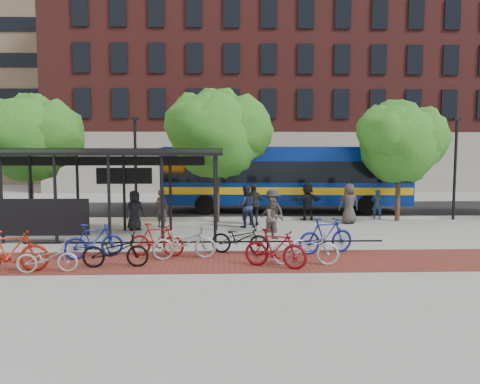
{
  "coord_description": "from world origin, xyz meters",
  "views": [
    {
      "loc": [
        -2.67,
        -19.56,
        3.51
      ],
      "look_at": [
        -1.92,
        1.79,
        1.6
      ],
      "focal_mm": 35.0,
      "sensor_mm": 36.0,
      "label": 1
    }
  ],
  "objects_px": {
    "bike_9": "(275,248)",
    "pedestrian_5": "(307,202)",
    "tree_a": "(31,135)",
    "pedestrian_2": "(245,206)",
    "bike_5": "(157,240)",
    "pedestrian_1": "(162,208)",
    "pedestrian_4": "(253,204)",
    "pedestrian_9": "(272,211)",
    "bus": "(284,175)",
    "tree_b": "(219,131)",
    "bike_4": "(116,250)",
    "lamp_post_left": "(136,166)",
    "bike_2": "(47,257)",
    "bike_8": "(240,238)",
    "bike_10": "(305,248)",
    "bike_3": "(94,241)",
    "bus_shelter": "(88,163)",
    "pedestrian_7": "(377,204)",
    "bike_11": "(326,236)",
    "lamp_post_right": "(455,165)",
    "bike_1": "(10,252)",
    "tree_c": "(401,139)",
    "bike_6": "(184,243)",
    "pedestrian_6": "(349,204)",
    "pedestrian_8": "(274,219)",
    "pedestrian_0": "(135,210)"
  },
  "relations": [
    {
      "from": "bike_4",
      "to": "pedestrian_9",
      "type": "height_order",
      "value": "pedestrian_9"
    },
    {
      "from": "bike_9",
      "to": "bike_6",
      "type": "bearing_deg",
      "value": 91.34
    },
    {
      "from": "bus_shelter",
      "to": "bike_1",
      "type": "height_order",
      "value": "bus_shelter"
    },
    {
      "from": "bike_8",
      "to": "bike_9",
      "type": "xyz_separation_m",
      "value": [
        0.99,
        -1.92,
        0.06
      ]
    },
    {
      "from": "bus_shelter",
      "to": "lamp_post_left",
      "type": "bearing_deg",
      "value": 74.47
    },
    {
      "from": "pedestrian_2",
      "to": "pedestrian_5",
      "type": "height_order",
      "value": "pedestrian_2"
    },
    {
      "from": "tree_b",
      "to": "bike_4",
      "type": "relative_size",
      "value": 3.3
    },
    {
      "from": "lamp_post_right",
      "to": "pedestrian_6",
      "type": "xyz_separation_m",
      "value": [
        -5.67,
        -1.13,
        -1.78
      ]
    },
    {
      "from": "bike_5",
      "to": "bike_6",
      "type": "xyz_separation_m",
      "value": [
        0.95,
        -0.43,
        -0.01
      ]
    },
    {
      "from": "bike_9",
      "to": "bike_10",
      "type": "height_order",
      "value": "bike_9"
    },
    {
      "from": "lamp_post_right",
      "to": "bike_1",
      "type": "xyz_separation_m",
      "value": [
        -17.78,
        -9.8,
        -2.12
      ]
    },
    {
      "from": "bike_4",
      "to": "pedestrian_6",
      "type": "height_order",
      "value": "pedestrian_6"
    },
    {
      "from": "bike_2",
      "to": "bike_5",
      "type": "relative_size",
      "value": 0.92
    },
    {
      "from": "pedestrian_1",
      "to": "pedestrian_2",
      "type": "xyz_separation_m",
      "value": [
        3.81,
        -0.07,
        0.1
      ]
    },
    {
      "from": "pedestrian_1",
      "to": "bike_8",
      "type": "bearing_deg",
      "value": 151.15
    },
    {
      "from": "lamp_post_right",
      "to": "pedestrian_8",
      "type": "bearing_deg",
      "value": -152.6
    },
    {
      "from": "pedestrian_6",
      "to": "pedestrian_7",
      "type": "height_order",
      "value": "pedestrian_6"
    },
    {
      "from": "tree_c",
      "to": "bike_6",
      "type": "relative_size",
      "value": 2.88
    },
    {
      "from": "bike_8",
      "to": "bike_6",
      "type": "bearing_deg",
      "value": 128.51
    },
    {
      "from": "bus_shelter",
      "to": "bus",
      "type": "bearing_deg",
      "value": 39.61
    },
    {
      "from": "bike_10",
      "to": "pedestrian_7",
      "type": "xyz_separation_m",
      "value": [
        5.32,
        9.37,
        0.22
      ]
    },
    {
      "from": "lamp_post_left",
      "to": "pedestrian_9",
      "type": "xyz_separation_m",
      "value": [
        6.4,
        -3.49,
        -1.82
      ]
    },
    {
      "from": "tree_c",
      "to": "pedestrian_6",
      "type": "xyz_separation_m",
      "value": [
        -2.76,
        -0.88,
        -3.09
      ]
    },
    {
      "from": "bike_5",
      "to": "pedestrian_1",
      "type": "xyz_separation_m",
      "value": [
        -0.59,
        5.84,
        0.32
      ]
    },
    {
      "from": "bus",
      "to": "bike_9",
      "type": "height_order",
      "value": "bus"
    },
    {
      "from": "bus_shelter",
      "to": "bike_10",
      "type": "distance_m",
      "value": 9.76
    },
    {
      "from": "bike_6",
      "to": "pedestrian_4",
      "type": "bearing_deg",
      "value": -31.71
    },
    {
      "from": "tree_a",
      "to": "pedestrian_0",
      "type": "distance_m",
      "value": 6.72
    },
    {
      "from": "lamp_post_right",
      "to": "tree_b",
      "type": "bearing_deg",
      "value": -178.8
    },
    {
      "from": "lamp_post_right",
      "to": "pedestrian_7",
      "type": "relative_size",
      "value": 3.37
    },
    {
      "from": "bus",
      "to": "bike_3",
      "type": "bearing_deg",
      "value": -120.14
    },
    {
      "from": "tree_c",
      "to": "pedestrian_8",
      "type": "relative_size",
      "value": 3.57
    },
    {
      "from": "pedestrian_2",
      "to": "pedestrian_0",
      "type": "bearing_deg",
      "value": -7.21
    },
    {
      "from": "tree_c",
      "to": "pedestrian_0",
      "type": "xyz_separation_m",
      "value": [
        -12.68,
        -2.35,
        -3.18
      ]
    },
    {
      "from": "bike_4",
      "to": "tree_a",
      "type": "bearing_deg",
      "value": 30.64
    },
    {
      "from": "pedestrian_1",
      "to": "bike_2",
      "type": "bearing_deg",
      "value": 103.83
    },
    {
      "from": "bike_1",
      "to": "pedestrian_2",
      "type": "height_order",
      "value": "pedestrian_2"
    },
    {
      "from": "bike_10",
      "to": "pedestrian_8",
      "type": "distance_m",
      "value": 4.18
    },
    {
      "from": "lamp_post_right",
      "to": "bike_1",
      "type": "height_order",
      "value": "lamp_post_right"
    },
    {
      "from": "pedestrian_4",
      "to": "pedestrian_9",
      "type": "distance_m",
      "value": 2.29
    },
    {
      "from": "tree_a",
      "to": "pedestrian_2",
      "type": "height_order",
      "value": "tree_a"
    },
    {
      "from": "bike_10",
      "to": "tree_a",
      "type": "bearing_deg",
      "value": 55.81
    },
    {
      "from": "bike_2",
      "to": "pedestrian_1",
      "type": "height_order",
      "value": "pedestrian_1"
    },
    {
      "from": "bus",
      "to": "pedestrian_6",
      "type": "height_order",
      "value": "bus"
    },
    {
      "from": "lamp_post_left",
      "to": "bike_2",
      "type": "xyz_separation_m",
      "value": [
        -0.74,
        -9.79,
        -2.3
      ]
    },
    {
      "from": "lamp_post_left",
      "to": "bike_11",
      "type": "xyz_separation_m",
      "value": [
        7.8,
        -7.57,
        -2.13
      ]
    },
    {
      "from": "bike_6",
      "to": "pedestrian_8",
      "type": "relative_size",
      "value": 1.24
    },
    {
      "from": "bus_shelter",
      "to": "lamp_post_right",
      "type": "height_order",
      "value": "lamp_post_right"
    },
    {
      "from": "tree_a",
      "to": "lamp_post_left",
      "type": "bearing_deg",
      "value": 2.92
    },
    {
      "from": "bike_9",
      "to": "pedestrian_5",
      "type": "relative_size",
      "value": 1.04
    }
  ]
}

